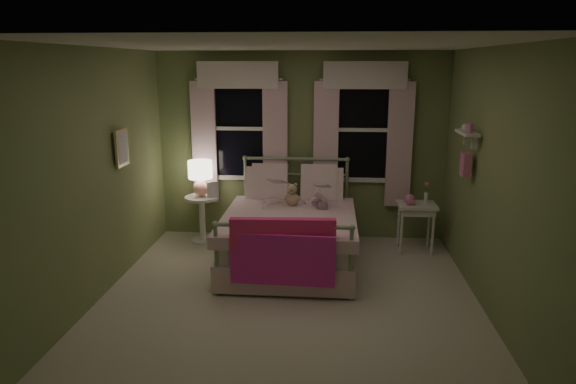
# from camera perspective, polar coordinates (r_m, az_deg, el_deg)

# --- Properties ---
(room_shell) EXTENTS (4.20, 4.20, 4.20)m
(room_shell) POSITION_cam_1_polar(r_m,az_deg,el_deg) (5.13, 0.04, 1.35)
(room_shell) COLOR beige
(room_shell) RESTS_ON ground
(bed) EXTENTS (1.58, 2.04, 1.18)m
(bed) POSITION_cam_1_polar(r_m,az_deg,el_deg) (6.39, 0.26, -4.60)
(bed) COLOR white
(bed) RESTS_ON ground
(pink_throw) EXTENTS (1.10, 0.19, 0.71)m
(pink_throw) POSITION_cam_1_polar(r_m,az_deg,el_deg) (5.34, -0.61, -5.84)
(pink_throw) COLOR #FD317B
(pink_throw) RESTS_ON bed
(child_left) EXTENTS (0.29, 0.22, 0.72)m
(child_left) POSITION_cam_1_polar(r_m,az_deg,el_deg) (6.67, -1.85, 1.06)
(child_left) COLOR #F7D1DD
(child_left) RESTS_ON bed
(child_right) EXTENTS (0.42, 0.37, 0.73)m
(child_right) POSITION_cam_1_polar(r_m,az_deg,el_deg) (6.62, 2.97, 1.02)
(child_right) COLOR #F7D1DD
(child_right) RESTS_ON bed
(book_left) EXTENTS (0.22, 0.16, 0.26)m
(book_left) POSITION_cam_1_polar(r_m,az_deg,el_deg) (6.42, -2.11, 0.86)
(book_left) COLOR beige
(book_left) RESTS_ON child_left
(book_right) EXTENTS (0.22, 0.15, 0.26)m
(book_right) POSITION_cam_1_polar(r_m,az_deg,el_deg) (6.38, 2.89, 0.39)
(book_right) COLOR beige
(book_right) RESTS_ON child_right
(teddy_bear) EXTENTS (0.23, 0.18, 0.31)m
(teddy_bear) POSITION_cam_1_polar(r_m,az_deg,el_deg) (6.52, 0.45, -0.46)
(teddy_bear) COLOR tan
(teddy_bear) RESTS_ON bed
(nightstand_left) EXTENTS (0.46, 0.46, 0.65)m
(nightstand_left) POSITION_cam_1_polar(r_m,az_deg,el_deg) (7.22, -9.54, -2.27)
(nightstand_left) COLOR white
(nightstand_left) RESTS_ON ground
(table_lamp) EXTENTS (0.33, 0.33, 0.49)m
(table_lamp) POSITION_cam_1_polar(r_m,az_deg,el_deg) (7.09, -9.71, 1.89)
(table_lamp) COLOR #E39686
(table_lamp) RESTS_ON nightstand_left
(book_nightstand) EXTENTS (0.24, 0.27, 0.02)m
(book_nightstand) POSITION_cam_1_polar(r_m,az_deg,el_deg) (7.06, -8.98, -0.61)
(book_nightstand) COLOR beige
(book_nightstand) RESTS_ON nightstand_left
(nightstand_right) EXTENTS (0.50, 0.40, 0.64)m
(nightstand_right) POSITION_cam_1_polar(r_m,az_deg,el_deg) (6.94, 14.08, -2.07)
(nightstand_right) COLOR white
(nightstand_right) RESTS_ON ground
(pink_toy) EXTENTS (0.14, 0.19, 0.14)m
(pink_toy) POSITION_cam_1_polar(r_m,az_deg,el_deg) (6.87, 13.35, -0.80)
(pink_toy) COLOR pink
(pink_toy) RESTS_ON nightstand_right
(bud_vase) EXTENTS (0.06, 0.06, 0.28)m
(bud_vase) POSITION_cam_1_polar(r_m,az_deg,el_deg) (6.94, 15.11, -0.07)
(bud_vase) COLOR white
(bud_vase) RESTS_ON nightstand_right
(window_left) EXTENTS (1.34, 0.13, 1.96)m
(window_left) POSITION_cam_1_polar(r_m,az_deg,el_deg) (7.18, -5.44, 7.57)
(window_left) COLOR black
(window_left) RESTS_ON room_shell
(window_right) EXTENTS (1.34, 0.13, 1.96)m
(window_right) POSITION_cam_1_polar(r_m,az_deg,el_deg) (7.08, 8.35, 7.40)
(window_right) COLOR black
(window_right) RESTS_ON room_shell
(wall_shelf) EXTENTS (0.15, 0.50, 0.60)m
(wall_shelf) POSITION_cam_1_polar(r_m,az_deg,el_deg) (5.95, 19.22, 4.53)
(wall_shelf) COLOR white
(wall_shelf) RESTS_ON room_shell
(framed_picture) EXTENTS (0.03, 0.32, 0.42)m
(framed_picture) POSITION_cam_1_polar(r_m,az_deg,el_deg) (6.14, -17.97, 4.68)
(framed_picture) COLOR beige
(framed_picture) RESTS_ON room_shell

